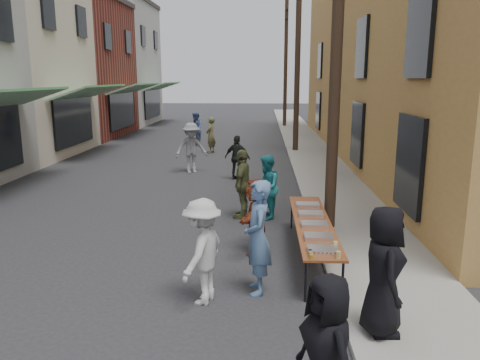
# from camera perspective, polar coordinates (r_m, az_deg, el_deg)

# --- Properties ---
(ground) EXTENTS (120.00, 120.00, 0.00)m
(ground) POSITION_cam_1_polar(r_m,az_deg,el_deg) (8.79, -15.80, -11.64)
(ground) COLOR #28282B
(ground) RESTS_ON ground
(sidewalk) EXTENTS (2.20, 60.00, 0.10)m
(sidewalk) POSITION_cam_1_polar(r_m,az_deg,el_deg) (22.97, 8.49, 3.52)
(sidewalk) COLOR gray
(sidewalk) RESTS_ON ground
(building_ochre) EXTENTS (10.00, 28.00, 10.00)m
(building_ochre) POSITION_cam_1_polar(r_m,az_deg,el_deg) (23.21, 24.86, 14.91)
(building_ochre) COLOR #A77C3B
(building_ochre) RESTS_ON ground
(utility_pole_near) EXTENTS (0.26, 0.26, 9.00)m
(utility_pole_near) POSITION_cam_1_polar(r_m,az_deg,el_deg) (10.76, 11.78, 17.39)
(utility_pole_near) COLOR #2D2116
(utility_pole_near) RESTS_ON ground
(utility_pole_mid) EXTENTS (0.26, 0.26, 9.00)m
(utility_pole_mid) POSITION_cam_1_polar(r_m,az_deg,el_deg) (22.67, 7.04, 14.74)
(utility_pole_mid) COLOR #2D2116
(utility_pole_mid) RESTS_ON ground
(utility_pole_far) EXTENTS (0.26, 0.26, 9.00)m
(utility_pole_far) POSITION_cam_1_polar(r_m,az_deg,el_deg) (34.65, 5.59, 13.89)
(utility_pole_far) COLOR #2D2116
(utility_pole_far) RESTS_ON ground
(serving_table) EXTENTS (0.70, 4.00, 0.75)m
(serving_table) POSITION_cam_1_polar(r_m,az_deg,el_deg) (9.30, 8.85, -5.29)
(serving_table) COLOR maroon
(serving_table) RESTS_ON ground
(catering_tray_sausage) EXTENTS (0.50, 0.33, 0.08)m
(catering_tray_sausage) POSITION_cam_1_polar(r_m,az_deg,el_deg) (7.73, 10.12, -8.43)
(catering_tray_sausage) COLOR maroon
(catering_tray_sausage) RESTS_ON serving_table
(catering_tray_foil_b) EXTENTS (0.50, 0.33, 0.08)m
(catering_tray_foil_b) POSITION_cam_1_polar(r_m,az_deg,el_deg) (8.33, 9.57, -6.85)
(catering_tray_foil_b) COLOR #B2B2B7
(catering_tray_foil_b) RESTS_ON serving_table
(catering_tray_buns) EXTENTS (0.50, 0.33, 0.08)m
(catering_tray_buns) POSITION_cam_1_polar(r_m,az_deg,el_deg) (8.99, 9.06, -5.39)
(catering_tray_buns) COLOR tan
(catering_tray_buns) RESTS_ON serving_table
(catering_tray_foil_d) EXTENTS (0.50, 0.33, 0.08)m
(catering_tray_foil_d) POSITION_cam_1_polar(r_m,az_deg,el_deg) (9.66, 8.62, -4.14)
(catering_tray_foil_d) COLOR #B2B2B7
(catering_tray_foil_d) RESTS_ON serving_table
(catering_tray_buns_end) EXTENTS (0.50, 0.33, 0.08)m
(catering_tray_buns_end) POSITION_cam_1_polar(r_m,az_deg,el_deg) (10.33, 8.24, -3.04)
(catering_tray_buns_end) COLOR tan
(catering_tray_buns_end) RESTS_ON serving_table
(condiment_jar_a) EXTENTS (0.07, 0.07, 0.08)m
(condiment_jar_a) POSITION_cam_1_polar(r_m,az_deg,el_deg) (7.42, 8.70, -9.26)
(condiment_jar_a) COLOR #A57F26
(condiment_jar_a) RESTS_ON serving_table
(condiment_jar_b) EXTENTS (0.07, 0.07, 0.08)m
(condiment_jar_b) POSITION_cam_1_polar(r_m,az_deg,el_deg) (7.52, 8.63, -8.98)
(condiment_jar_b) COLOR #A57F26
(condiment_jar_b) RESTS_ON serving_table
(condiment_jar_c) EXTENTS (0.07, 0.07, 0.08)m
(condiment_jar_c) POSITION_cam_1_polar(r_m,az_deg,el_deg) (7.61, 8.55, -8.70)
(condiment_jar_c) COLOR #A57F26
(condiment_jar_c) RESTS_ON serving_table
(cup_stack) EXTENTS (0.08, 0.08, 0.12)m
(cup_stack) POSITION_cam_1_polar(r_m,az_deg,el_deg) (7.52, 11.89, -8.94)
(cup_stack) COLOR tan
(cup_stack) RESTS_ON serving_table
(guest_front_a) EXTENTS (0.80, 0.95, 1.64)m
(guest_front_a) POSITION_cam_1_polar(r_m,az_deg,el_deg) (5.05, 10.52, -19.91)
(guest_front_a) COLOR black
(guest_front_a) RESTS_ON ground
(guest_front_b) EXTENTS (0.53, 0.74, 1.91)m
(guest_front_b) POSITION_cam_1_polar(r_m,az_deg,el_deg) (7.71, 2.17, -7.00)
(guest_front_b) COLOR #51719C
(guest_front_b) RESTS_ON ground
(guest_front_c) EXTENTS (0.63, 0.81, 1.63)m
(guest_front_c) POSITION_cam_1_polar(r_m,az_deg,el_deg) (11.78, 3.23, -0.89)
(guest_front_c) COLOR teal
(guest_front_c) RESTS_ON ground
(guest_front_d) EXTENTS (0.95, 1.24, 1.70)m
(guest_front_d) POSITION_cam_1_polar(r_m,az_deg,el_deg) (7.42, -4.61, -8.68)
(guest_front_d) COLOR silver
(guest_front_d) RESTS_ON ground
(guest_front_e) EXTENTS (0.63, 1.10, 1.77)m
(guest_front_e) POSITION_cam_1_polar(r_m,az_deg,el_deg) (11.85, 0.31, -0.46)
(guest_front_e) COLOR brown
(guest_front_e) RESTS_ON ground
(guest_queue_back) EXTENTS (0.64, 1.49, 1.55)m
(guest_queue_back) POSITION_cam_1_polar(r_m,az_deg,el_deg) (9.49, 1.97, -4.38)
(guest_queue_back) COLOR maroon
(guest_queue_back) RESTS_ON ground
(server) EXTENTS (0.57, 0.87, 1.78)m
(server) POSITION_cam_1_polar(r_m,az_deg,el_deg) (6.63, 17.10, -10.52)
(server) COLOR black
(server) RESTS_ON sidewalk
(passerby_left) EXTENTS (1.40, 1.14, 1.88)m
(passerby_left) POSITION_cam_1_polar(r_m,az_deg,el_deg) (17.68, -5.95, 3.91)
(passerby_left) COLOR gray
(passerby_left) RESTS_ON ground
(passerby_mid) EXTENTS (0.98, 0.60, 1.56)m
(passerby_mid) POSITION_cam_1_polar(r_m,az_deg,el_deg) (16.38, -0.33, 2.74)
(passerby_mid) COLOR black
(passerby_mid) RESTS_ON ground
(passerby_right) EXTENTS (0.58, 0.72, 1.72)m
(passerby_right) POSITION_cam_1_polar(r_m,az_deg,el_deg) (22.33, -3.58, 5.48)
(passerby_right) COLOR brown
(passerby_right) RESTS_ON ground
(passerby_far) EXTENTS (0.91, 1.03, 1.78)m
(passerby_far) POSITION_cam_1_polar(r_m,az_deg,el_deg) (24.92, -5.42, 6.23)
(passerby_far) COLOR #5269A0
(passerby_far) RESTS_ON ground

